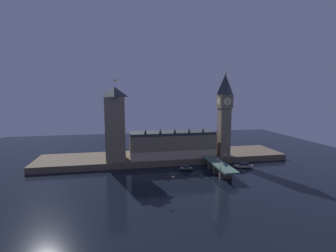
% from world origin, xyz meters
% --- Properties ---
extents(ground_plane, '(400.00, 400.00, 0.00)m').
position_xyz_m(ground_plane, '(0.00, 0.00, 0.00)').
color(ground_plane, black).
extents(embankment, '(220.00, 42.00, 5.19)m').
position_xyz_m(embankment, '(0.00, 39.00, 2.60)').
color(embankment, brown).
rests_on(embankment, ground_plane).
extents(parliament_hall, '(74.31, 21.23, 26.56)m').
position_xyz_m(parliament_hall, '(6.25, 30.94, 16.23)').
color(parliament_hall, '#7F7056').
rests_on(parliament_hall, embankment).
extents(clock_tower, '(11.49, 11.60, 73.94)m').
position_xyz_m(clock_tower, '(52.05, 26.16, 44.40)').
color(clock_tower, '#7F7056').
rests_on(clock_tower, embankment).
extents(victoria_tower, '(16.22, 16.22, 66.92)m').
position_xyz_m(victoria_tower, '(-42.84, 29.45, 35.80)').
color(victoria_tower, '#7F7056').
rests_on(victoria_tower, embankment).
extents(bridge, '(10.69, 46.00, 7.38)m').
position_xyz_m(bridge, '(35.08, -5.00, 5.09)').
color(bridge, '#476656').
rests_on(bridge, ground_plane).
extents(car_southbound_lead, '(1.90, 4.36, 1.35)m').
position_xyz_m(car_southbound_lead, '(37.44, -10.72, 8.01)').
color(car_southbound_lead, navy).
rests_on(car_southbound_lead, bridge).
extents(car_southbound_trail, '(1.99, 4.50, 1.41)m').
position_xyz_m(car_southbound_trail, '(37.44, 7.12, 8.04)').
color(car_southbound_trail, white).
rests_on(car_southbound_trail, bridge).
extents(pedestrian_near_rail, '(0.38, 0.38, 1.60)m').
position_xyz_m(pedestrian_near_rail, '(30.38, -17.95, 8.22)').
color(pedestrian_near_rail, black).
rests_on(pedestrian_near_rail, bridge).
extents(pedestrian_mid_walk, '(0.38, 0.38, 1.75)m').
position_xyz_m(pedestrian_mid_walk, '(39.79, -9.42, 8.30)').
color(pedestrian_mid_walk, black).
rests_on(pedestrian_mid_walk, bridge).
extents(street_lamp_near, '(1.34, 0.60, 6.37)m').
position_xyz_m(street_lamp_near, '(29.98, -19.72, 11.37)').
color(street_lamp_near, '#2D3333').
rests_on(street_lamp_near, bridge).
extents(street_lamp_mid, '(1.34, 0.60, 7.24)m').
position_xyz_m(street_lamp_mid, '(40.19, -5.00, 11.90)').
color(street_lamp_mid, '#2D3333').
rests_on(street_lamp_mid, bridge).
extents(boat_upstream, '(11.60, 7.36, 4.27)m').
position_xyz_m(boat_upstream, '(11.87, 5.86, 1.56)').
color(boat_upstream, '#28282D').
rests_on(boat_upstream, ground_plane).
extents(boat_downstream, '(16.74, 8.76, 4.43)m').
position_xyz_m(boat_downstream, '(59.98, 2.86, 1.62)').
color(boat_downstream, '#B2A893').
rests_on(boat_downstream, ground_plane).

